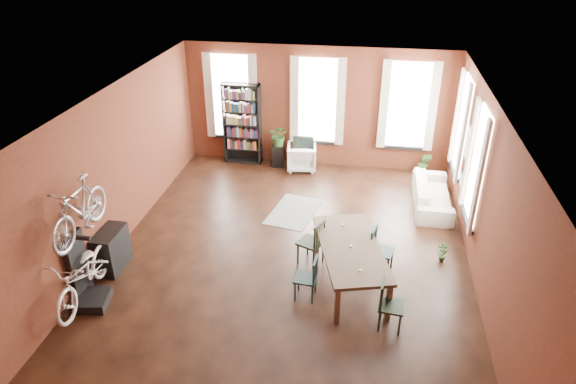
% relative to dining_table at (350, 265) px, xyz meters
% --- Properties ---
extents(room, '(9.00, 9.04, 3.22)m').
position_rel_dining_table_xyz_m(room, '(-0.97, 1.23, 1.75)').
color(room, black).
rests_on(room, ground).
extents(dining_table, '(1.60, 2.46, 0.77)m').
position_rel_dining_table_xyz_m(dining_table, '(0.00, 0.00, 0.00)').
color(dining_table, brown).
rests_on(dining_table, ground).
extents(dining_chair_a, '(0.41, 0.41, 0.83)m').
position_rel_dining_table_xyz_m(dining_chair_a, '(-0.73, -0.56, 0.03)').
color(dining_chair_a, '#173033').
rests_on(dining_chair_a, ground).
extents(dining_chair_b, '(0.58, 0.58, 0.94)m').
position_rel_dining_table_xyz_m(dining_chair_b, '(-0.78, 0.49, 0.09)').
color(dining_chair_b, black).
rests_on(dining_chair_b, ground).
extents(dining_chair_c, '(0.44, 0.44, 0.87)m').
position_rel_dining_table_xyz_m(dining_chair_c, '(0.74, -1.07, 0.05)').
color(dining_chair_c, black).
rests_on(dining_chair_c, ground).
extents(dining_chair_d, '(0.51, 0.51, 0.90)m').
position_rel_dining_table_xyz_m(dining_chair_d, '(0.58, 0.44, 0.07)').
color(dining_chair_d, '#173132').
rests_on(dining_chair_d, ground).
extents(bookshelf, '(1.00, 0.32, 2.20)m').
position_rel_dining_table_xyz_m(bookshelf, '(-3.22, 4.91, 0.71)').
color(bookshelf, black).
rests_on(bookshelf, ground).
extents(white_armchair, '(0.83, 0.79, 0.77)m').
position_rel_dining_table_xyz_m(white_armchair, '(-1.56, 4.69, -0.00)').
color(white_armchair, white).
rests_on(white_armchair, ground).
extents(cream_sofa, '(0.61, 2.08, 0.81)m').
position_rel_dining_table_xyz_m(cream_sofa, '(1.73, 3.21, 0.02)').
color(cream_sofa, beige).
rests_on(cream_sofa, ground).
extents(striped_rug, '(1.23, 1.67, 0.01)m').
position_rel_dining_table_xyz_m(striped_rug, '(-1.41, 2.38, -0.38)').
color(striped_rug, black).
rests_on(striped_rug, ground).
extents(bike_trainer, '(0.69, 0.69, 0.17)m').
position_rel_dining_table_xyz_m(bike_trainer, '(-4.39, -1.37, -0.30)').
color(bike_trainer, black).
rests_on(bike_trainer, ground).
extents(bike_wall_rack, '(0.16, 0.60, 1.30)m').
position_rel_dining_table_xyz_m(bike_wall_rack, '(-4.62, -1.19, 0.26)').
color(bike_wall_rack, black).
rests_on(bike_wall_rack, ground).
extents(console_table, '(0.40, 0.80, 0.80)m').
position_rel_dining_table_xyz_m(console_table, '(-4.50, -0.29, 0.01)').
color(console_table, black).
rests_on(console_table, ground).
extents(plant_stand, '(0.35, 0.35, 0.61)m').
position_rel_dining_table_xyz_m(plant_stand, '(-2.22, 4.77, -0.08)').
color(plant_stand, black).
rests_on(plant_stand, ground).
extents(plant_by_sofa, '(0.54, 0.71, 0.28)m').
position_rel_dining_table_xyz_m(plant_by_sofa, '(1.66, 4.89, -0.25)').
color(plant_by_sofa, '#335F26').
rests_on(plant_by_sofa, ground).
extents(plant_small, '(0.29, 0.44, 0.15)m').
position_rel_dining_table_xyz_m(plant_small, '(1.76, 0.95, -0.31)').
color(plant_small, '#2D5020').
rests_on(plant_small, ground).
extents(bicycle_floor, '(0.70, 1.01, 1.86)m').
position_rel_dining_table_xyz_m(bicycle_floor, '(-4.40, -1.41, 0.71)').
color(bicycle_floor, silver).
rests_on(bicycle_floor, bike_trainer).
extents(bicycle_hung, '(0.47, 1.00, 1.66)m').
position_rel_dining_table_xyz_m(bicycle_hung, '(-4.37, -1.19, 1.75)').
color(bicycle_hung, '#A5A8AD').
rests_on(bicycle_hung, bike_wall_rack).
extents(plant_on_stand, '(0.59, 0.64, 0.46)m').
position_rel_dining_table_xyz_m(plant_on_stand, '(-2.18, 4.75, 0.45)').
color(plant_on_stand, '#275220').
rests_on(plant_on_stand, plant_stand).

